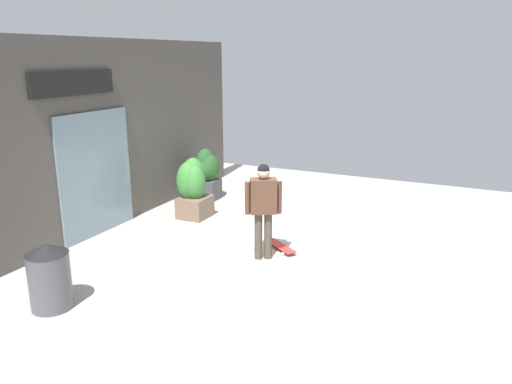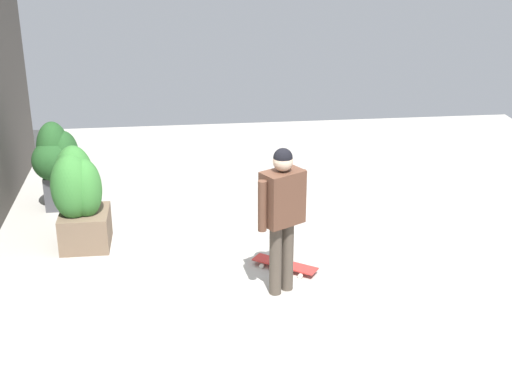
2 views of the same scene
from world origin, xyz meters
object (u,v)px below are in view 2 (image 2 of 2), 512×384
planter_box_right (78,195)px  skateboarder (282,207)px  skateboard (285,264)px  planter_box_left (58,161)px

planter_box_right → skateboarder: bearing=-121.8°
skateboarder → skateboard: skateboarder is taller
skateboarder → skateboard: 1.04m
skateboarder → planter_box_right: size_ratio=1.30×
planter_box_left → skateboard: bearing=-127.9°
planter_box_left → skateboarder: bearing=-134.8°
planter_box_left → planter_box_right: 1.30m
skateboard → planter_box_left: bearing=-2.4°
planter_box_right → skateboard: bearing=-111.2°
planter_box_left → planter_box_right: bearing=-161.7°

